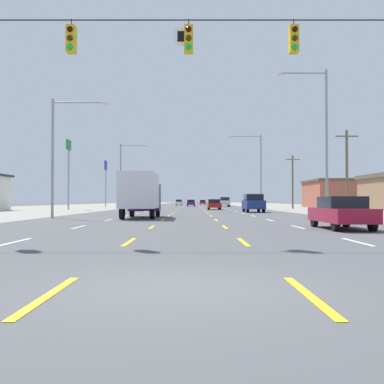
{
  "coord_description": "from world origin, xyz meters",
  "views": [
    {
      "loc": [
        0.18,
        -6.37,
        1.28
      ],
      "look_at": [
        0.27,
        62.94,
        2.64
      ],
      "focal_mm": 40.79,
      "sensor_mm": 36.0,
      "label": 1
    }
  ],
  "objects_px": {
    "sedan_far_left_midfar": "(136,205)",
    "pole_sign_left_row_2": "(105,173)",
    "suv_far_right_farther": "(224,202)",
    "suv_far_right_mid": "(253,203)",
    "sedan_center_turn_farthest": "(190,203)",
    "streetlight_right_row_1": "(257,166)",
    "hatchback_inner_left_distant_a": "(178,202)",
    "streetlight_right_row_0": "(321,133)",
    "sedan_inner_right_distant_c": "(202,202)",
    "hatchback_far_right_distant_b": "(215,202)",
    "streetlight_left_row_0": "(58,148)",
    "sedan_inner_right_far": "(214,204)",
    "sedan_far_right_nearest": "(341,212)",
    "streetlight_left_row_1": "(123,171)",
    "pole_sign_left_row_1": "(68,159)",
    "box_truck_inner_left_near": "(140,193)"
  },
  "relations": [
    {
      "from": "sedan_center_turn_farthest",
      "to": "hatchback_far_right_distant_b",
      "type": "height_order",
      "value": "hatchback_far_right_distant_b"
    },
    {
      "from": "sedan_far_left_midfar",
      "to": "sedan_center_turn_farthest",
      "type": "relative_size",
      "value": 1.0
    },
    {
      "from": "sedan_inner_right_distant_c",
      "to": "streetlight_left_row_0",
      "type": "xyz_separation_m",
      "value": [
        -13.13,
        -101.58,
        4.42
      ]
    },
    {
      "from": "streetlight_right_row_0",
      "to": "streetlight_right_row_1",
      "type": "height_order",
      "value": "streetlight_right_row_0"
    },
    {
      "from": "suv_far_right_mid",
      "to": "hatchback_far_right_distant_b",
      "type": "height_order",
      "value": "suv_far_right_mid"
    },
    {
      "from": "streetlight_left_row_0",
      "to": "hatchback_far_right_distant_b",
      "type": "bearing_deg",
      "value": 79.81
    },
    {
      "from": "streetlight_right_row_0",
      "to": "streetlight_right_row_1",
      "type": "distance_m",
      "value": 30.66
    },
    {
      "from": "sedan_inner_right_distant_c",
      "to": "streetlight_right_row_0",
      "type": "bearing_deg",
      "value": -86.41
    },
    {
      "from": "sedan_inner_right_far",
      "to": "hatchback_inner_left_distant_a",
      "type": "height_order",
      "value": "hatchback_inner_left_distant_a"
    },
    {
      "from": "streetlight_left_row_0",
      "to": "streetlight_right_row_0",
      "type": "distance_m",
      "value": 19.53
    },
    {
      "from": "sedan_inner_right_distant_c",
      "to": "streetlight_left_row_1",
      "type": "xyz_separation_m",
      "value": [
        -13.17,
        -70.92,
        4.75
      ]
    },
    {
      "from": "box_truck_inner_left_near",
      "to": "sedan_far_left_midfar",
      "type": "height_order",
      "value": "box_truck_inner_left_near"
    },
    {
      "from": "suv_far_right_mid",
      "to": "sedan_far_left_midfar",
      "type": "xyz_separation_m",
      "value": [
        -13.65,
        7.17,
        -0.27
      ]
    },
    {
      "from": "hatchback_far_right_distant_b",
      "to": "suv_far_right_farther",
      "type": "bearing_deg",
      "value": -90.09
    },
    {
      "from": "streetlight_left_row_0",
      "to": "pole_sign_left_row_2",
      "type": "bearing_deg",
      "value": 97.77
    },
    {
      "from": "sedan_inner_right_far",
      "to": "streetlight_left_row_0",
      "type": "relative_size",
      "value": 0.51
    },
    {
      "from": "hatchback_far_right_distant_b",
      "to": "hatchback_inner_left_distant_a",
      "type": "bearing_deg",
      "value": -142.15
    },
    {
      "from": "sedan_far_left_midfar",
      "to": "streetlight_right_row_0",
      "type": "height_order",
      "value": "streetlight_right_row_0"
    },
    {
      "from": "hatchback_far_right_distant_b",
      "to": "sedan_center_turn_farthest",
      "type": "bearing_deg",
      "value": -103.87
    },
    {
      "from": "sedan_inner_right_far",
      "to": "streetlight_right_row_1",
      "type": "xyz_separation_m",
      "value": [
        6.38,
        1.7,
        5.53
      ]
    },
    {
      "from": "sedan_far_left_midfar",
      "to": "hatchback_far_right_distant_b",
      "type": "bearing_deg",
      "value": 78.91
    },
    {
      "from": "hatchback_inner_left_distant_a",
      "to": "sedan_inner_right_distant_c",
      "type": "relative_size",
      "value": 0.87
    },
    {
      "from": "sedan_far_left_midfar",
      "to": "pole_sign_left_row_1",
      "type": "distance_m",
      "value": 13.83
    },
    {
      "from": "sedan_inner_right_far",
      "to": "sedan_inner_right_distant_c",
      "type": "relative_size",
      "value": 1.0
    },
    {
      "from": "sedan_inner_right_distant_c",
      "to": "suv_far_right_farther",
      "type": "bearing_deg",
      "value": -85.42
    },
    {
      "from": "sedan_far_left_midfar",
      "to": "pole_sign_left_row_2",
      "type": "bearing_deg",
      "value": 107.44
    },
    {
      "from": "pole_sign_left_row_1",
      "to": "streetlight_left_row_1",
      "type": "xyz_separation_m",
      "value": [
        7.47,
        1.66,
        -1.63
      ]
    },
    {
      "from": "sedan_inner_right_distant_c",
      "to": "pole_sign_left_row_1",
      "type": "relative_size",
      "value": 0.46
    },
    {
      "from": "sedan_inner_right_distant_c",
      "to": "sedan_far_left_midfar",
      "type": "bearing_deg",
      "value": -97.37
    },
    {
      "from": "suv_far_right_mid",
      "to": "streetlight_left_row_1",
      "type": "bearing_deg",
      "value": 137.3
    },
    {
      "from": "hatchback_inner_left_distant_a",
      "to": "streetlight_left_row_1",
      "type": "xyz_separation_m",
      "value": [
        -6.41,
        -54.04,
        4.73
      ]
    },
    {
      "from": "hatchback_far_right_distant_b",
      "to": "streetlight_right_row_0",
      "type": "xyz_separation_m",
      "value": [
        2.83,
        -92.7,
        5.47
      ]
    },
    {
      "from": "hatchback_inner_left_distant_a",
      "to": "streetlight_right_row_0",
      "type": "relative_size",
      "value": 0.35
    },
    {
      "from": "streetlight_right_row_0",
      "to": "suv_far_right_farther",
      "type": "bearing_deg",
      "value": 92.84
    },
    {
      "from": "suv_far_right_farther",
      "to": "pole_sign_left_row_1",
      "type": "distance_m",
      "value": 38.3
    },
    {
      "from": "sedan_far_right_nearest",
      "to": "box_truck_inner_left_near",
      "type": "relative_size",
      "value": 0.63
    },
    {
      "from": "hatchback_inner_left_distant_a",
      "to": "streetlight_left_row_0",
      "type": "xyz_separation_m",
      "value": [
        -6.36,
        -84.7,
        4.39
      ]
    },
    {
      "from": "sedan_far_right_nearest",
      "to": "streetlight_left_row_1",
      "type": "distance_m",
      "value": 46.6
    },
    {
      "from": "pole_sign_left_row_1",
      "to": "streetlight_right_row_1",
      "type": "relative_size",
      "value": 0.91
    },
    {
      "from": "sedan_inner_right_distant_c",
      "to": "streetlight_right_row_0",
      "type": "relative_size",
      "value": 0.41
    },
    {
      "from": "hatchback_far_right_distant_b",
      "to": "streetlight_left_row_0",
      "type": "bearing_deg",
      "value": -100.19
    },
    {
      "from": "sedan_far_left_midfar",
      "to": "suv_far_right_farther",
      "type": "height_order",
      "value": "suv_far_right_farther"
    },
    {
      "from": "sedan_center_turn_farthest",
      "to": "streetlight_right_row_1",
      "type": "bearing_deg",
      "value": -73.84
    },
    {
      "from": "sedan_far_right_nearest",
      "to": "pole_sign_left_row_2",
      "type": "distance_m",
      "value": 73.22
    },
    {
      "from": "sedan_far_right_nearest",
      "to": "streetlight_left_row_1",
      "type": "xyz_separation_m",
      "value": [
        -16.6,
        43.29,
        4.75
      ]
    },
    {
      "from": "sedan_inner_right_distant_c",
      "to": "sedan_far_right_nearest",
      "type": "bearing_deg",
      "value": -88.28
    },
    {
      "from": "sedan_far_left_midfar",
      "to": "sedan_inner_right_distant_c",
      "type": "distance_m",
      "value": 79.72
    },
    {
      "from": "streetlight_right_row_1",
      "to": "sedan_far_left_midfar",
      "type": "bearing_deg",
      "value": -153.65
    },
    {
      "from": "streetlight_right_row_1",
      "to": "sedan_far_right_nearest",
      "type": "bearing_deg",
      "value": -93.68
    },
    {
      "from": "box_truck_inner_left_near",
      "to": "streetlight_left_row_1",
      "type": "bearing_deg",
      "value": 101.25
    }
  ]
}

